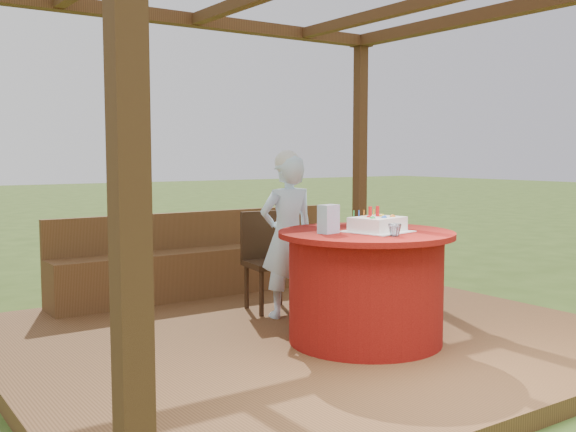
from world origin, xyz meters
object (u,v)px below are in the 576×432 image
object	(u,v)px
elderly_woman	(287,234)
drinking_glass	(395,230)
table	(365,286)
chair	(268,256)
gift_bag	(328,219)
birthday_cake	(377,224)
bench	(204,267)

from	to	relation	value
elderly_woman	drinking_glass	distance (m)	1.29
elderly_woman	drinking_glass	world-z (taller)	elderly_woman
table	chair	distance (m)	1.29
elderly_woman	chair	bearing A→B (deg)	86.60
table	elderly_woman	size ratio (longest dim) A/B	0.91
gift_bag	table	bearing A→B (deg)	-22.66
drinking_glass	birthday_cake	bearing A→B (deg)	73.07
bench	elderly_woman	distance (m)	1.32
drinking_glass	chair	bearing A→B (deg)	89.56
bench	birthday_cake	bearing A→B (deg)	-83.83
bench	chair	distance (m)	0.93
gift_bag	drinking_glass	size ratio (longest dim) A/B	2.20
chair	gift_bag	size ratio (longest dim) A/B	4.27
bench	table	size ratio (longest dim) A/B	2.35
birthday_cake	gift_bag	bearing A→B (deg)	159.93
chair	elderly_woman	xyz separation A→B (m)	(-0.02, -0.34, 0.23)
birthday_cake	drinking_glass	world-z (taller)	birthday_cake
table	birthday_cake	distance (m)	0.46
elderly_woman	gift_bag	distance (m)	0.96
bench	drinking_glass	xyz separation A→B (m)	(0.16, -2.51, 0.59)
table	drinking_glass	world-z (taller)	drinking_glass
chair	birthday_cake	distance (m)	1.42
chair	birthday_cake	bearing A→B (deg)	-87.16
bench	drinking_glass	distance (m)	2.59
bench	elderly_woman	xyz separation A→B (m)	(0.16, -1.23, 0.44)
bench	gift_bag	distance (m)	2.22
table	gift_bag	distance (m)	0.59
bench	elderly_woman	size ratio (longest dim) A/B	2.14
elderly_woman	birthday_cake	world-z (taller)	elderly_woman
chair	gift_bag	distance (m)	1.34
chair	drinking_glass	world-z (taller)	drinking_glass
table	gift_bag	size ratio (longest dim) A/B	6.31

